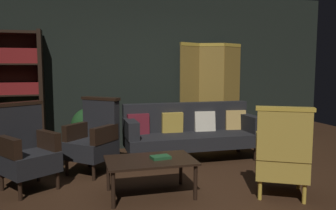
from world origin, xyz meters
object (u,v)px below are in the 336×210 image
Objects in this scene: potted_plant at (87,130)px; armchair_wing_left at (26,149)px; book_green_cloth at (161,157)px; armchair_gilt_accent at (282,154)px; armchair_wing_right at (94,137)px; bookshelf at (14,92)px; velvet_couch at (190,130)px; coffee_table at (150,163)px; folding_screen at (211,93)px.

armchair_wing_left is at bearing -121.48° from potted_plant.
armchair_gilt_accent is at bearing -17.70° from book_green_cloth.
armchair_gilt_accent and armchair_wing_right have the same top height.
bookshelf is at bearing 141.18° from armchair_gilt_accent.
velvet_couch is at bearing 18.71° from armchair_wing_left.
coffee_table is at bearing -70.89° from potted_plant.
potted_plant is at bearing 132.42° from armchair_gilt_accent.
armchair_gilt_accent is 1.00× the size of armchair_wing_left.
potted_plant is 1.98m from book_green_cloth.
folding_screen is 0.90× the size of velvet_couch.
armchair_wing_right is 1.27m from book_green_cloth.
coffee_table is at bearing -61.66° from armchair_wing_right.
armchair_wing_right is at bearing 122.93° from book_green_cloth.
coffee_table is (-1.64, -2.18, -0.61)m from folding_screen.
armchair_wing_right is (1.17, -1.07, -0.59)m from bookshelf.
armchair_gilt_accent is 1.37m from book_green_cloth.
coffee_table is at bearing -23.00° from armchair_wing_left.
armchair_wing_right reaches higher than velvet_couch.
velvet_couch reaches higher than book_green_cloth.
velvet_couch reaches higher than coffee_table.
book_green_cloth is at bearing -48.85° from bookshelf.
velvet_couch is 2.04× the size of armchair_wing_right.
potted_plant is at bearing 109.11° from coffee_table.
book_green_cloth is (1.86, -2.13, -0.64)m from bookshelf.
book_green_cloth is (-1.30, 0.42, -0.05)m from armchair_gilt_accent.
armchair_wing_left is 1.00× the size of armchair_wing_right.
coffee_table is 1.51m from armchair_wing_left.
folding_screen is 2.66m from armchair_gilt_accent.
armchair_wing_right is at bearing -42.29° from bookshelf.
velvet_couch is (2.70, -0.74, -0.62)m from bookshelf.
bookshelf is (-3.38, -0.06, 0.09)m from folding_screen.
velvet_couch is 2.04× the size of armchair_gilt_accent.
folding_screen is 1.83× the size of armchair_wing_right.
book_green_cloth is at bearing -121.10° from velvet_couch.
velvet_couch reaches higher than potted_plant.
potted_plant reaches higher than book_green_cloth.
bookshelf reaches higher than coffee_table.
armchair_wing_left is 1.62m from book_green_cloth.
armchair_wing_left reaches higher than velvet_couch.
book_green_cloth is (0.75, -1.83, -0.03)m from potted_plant.
armchair_wing_left is 0.94m from armchair_wing_right.
armchair_gilt_accent is at bearing -38.82° from bookshelf.
armchair_gilt_accent is (-0.21, -2.61, -0.50)m from folding_screen.
folding_screen is 1.83× the size of armchair_gilt_accent.
armchair_wing_left reaches higher than coffee_table.
bookshelf reaches higher than armchair_gilt_accent.
folding_screen is 1.17m from velvet_couch.
armchair_wing_left is 1.29× the size of potted_plant.
armchair_wing_right is (0.82, 0.47, 0.00)m from armchair_wing_left.
bookshelf is 2.83m from coffee_table.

